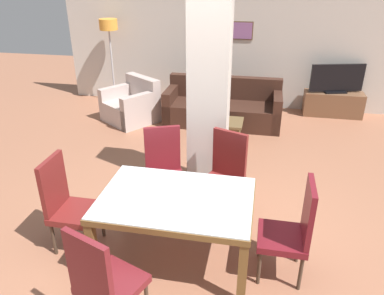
% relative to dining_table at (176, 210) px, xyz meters
% --- Properties ---
extents(ground_plane, '(18.00, 18.00, 0.00)m').
position_rel_dining_table_xyz_m(ground_plane, '(0.00, 0.00, -0.61)').
color(ground_plane, '#9B6248').
extents(back_wall, '(7.20, 0.09, 2.70)m').
position_rel_dining_table_xyz_m(back_wall, '(0.00, 5.00, 0.74)').
color(back_wall, beige).
rests_on(back_wall, ground_plane).
extents(divider_pillar, '(0.49, 0.39, 2.70)m').
position_rel_dining_table_xyz_m(divider_pillar, '(0.09, 1.46, 0.74)').
color(divider_pillar, beige).
rests_on(divider_pillar, ground_plane).
extents(dining_table, '(1.50, 1.03, 0.76)m').
position_rel_dining_table_xyz_m(dining_table, '(0.00, 0.00, 0.00)').
color(dining_table, brown).
rests_on(dining_table, ground_plane).
extents(dining_chair_head_right, '(0.46, 0.46, 1.05)m').
position_rel_dining_table_xyz_m(dining_chair_head_right, '(1.12, 0.00, -0.06)').
color(dining_chair_head_right, maroon).
rests_on(dining_chair_head_right, ground_plane).
extents(dining_chair_far_right, '(0.60, 0.60, 1.05)m').
position_rel_dining_table_xyz_m(dining_chair_far_right, '(0.37, 0.93, -0.06)').
color(dining_chair_far_right, maroon).
rests_on(dining_chair_far_right, ground_plane).
extents(dining_chair_near_left, '(0.60, 0.60, 1.05)m').
position_rel_dining_table_xyz_m(dining_chair_near_left, '(-0.37, -0.94, -0.06)').
color(dining_chair_near_left, maroon).
rests_on(dining_chair_near_left, ground_plane).
extents(dining_chair_head_left, '(0.46, 0.46, 1.05)m').
position_rel_dining_table_xyz_m(dining_chair_head_left, '(-1.18, 0.00, -0.06)').
color(dining_chair_head_left, maroon).
rests_on(dining_chair_head_left, ground_plane).
extents(dining_chair_far_left, '(0.60, 0.60, 1.05)m').
position_rel_dining_table_xyz_m(dining_chair_far_left, '(-0.37, 0.91, -0.06)').
color(dining_chair_far_left, maroon).
rests_on(dining_chair_far_left, ground_plane).
extents(sofa, '(2.19, 0.86, 0.85)m').
position_rel_dining_table_xyz_m(sofa, '(0.00, 3.88, -0.31)').
color(sofa, '#3B2219').
rests_on(sofa, ground_plane).
extents(armchair, '(1.23, 1.22, 0.83)m').
position_rel_dining_table_xyz_m(armchair, '(-1.77, 3.66, -0.32)').
color(armchair, '#BFACA5').
rests_on(armchair, ground_plane).
extents(coffee_table, '(0.61, 0.51, 0.42)m').
position_rel_dining_table_xyz_m(coffee_table, '(0.15, 2.93, -0.39)').
color(coffee_table, brown).
rests_on(coffee_table, ground_plane).
extents(bottle, '(0.07, 0.07, 0.30)m').
position_rel_dining_table_xyz_m(bottle, '(0.14, 2.90, -0.08)').
color(bottle, '#194C23').
rests_on(bottle, coffee_table).
extents(tv_stand, '(1.16, 0.40, 0.49)m').
position_rel_dining_table_xyz_m(tv_stand, '(2.16, 4.72, -0.36)').
color(tv_stand, brown).
rests_on(tv_stand, ground_plane).
extents(tv_screen, '(1.05, 0.32, 0.57)m').
position_rel_dining_table_xyz_m(tv_screen, '(2.16, 4.72, 0.16)').
color(tv_screen, black).
rests_on(tv_screen, tv_stand).
extents(floor_lamp, '(0.38, 0.38, 1.80)m').
position_rel_dining_table_xyz_m(floor_lamp, '(-2.53, 4.65, 0.93)').
color(floor_lamp, '#B7B7BC').
rests_on(floor_lamp, ground_plane).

